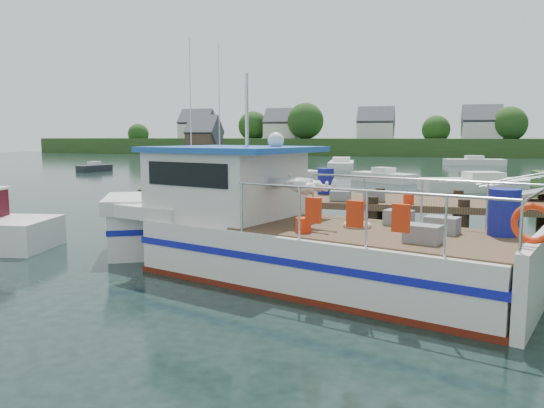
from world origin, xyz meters
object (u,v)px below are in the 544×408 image
(lobster_boat, at_px, (274,231))
(moored_a, at_px, (281,175))
(moored_c, at_px, (483,184))
(moored_far, at_px, (474,162))
(dock, at_px, (536,175))
(moored_b, at_px, (383,177))
(moored_rowboat, at_px, (278,180))
(moored_d, at_px, (341,165))
(moored_e, at_px, (95,168))

(lobster_boat, relative_size, moored_a, 1.99)
(lobster_boat, bearing_deg, moored_c, 90.94)
(moored_a, xyz_separation_m, moored_c, (13.79, -3.58, 0.01))
(moored_far, xyz_separation_m, moored_c, (-1.94, -30.35, 0.02))
(dock, height_order, moored_b, dock)
(lobster_boat, distance_m, moored_rowboat, 23.15)
(moored_d, distance_m, moored_e, 24.22)
(moored_a, height_order, moored_c, moored_c)
(dock, bearing_deg, lobster_boat, -145.05)
(moored_a, bearing_deg, moored_rowboat, -100.59)
(dock, height_order, moored_d, dock)
(moored_a, xyz_separation_m, moored_d, (2.12, 15.58, 0.03))
(dock, bearing_deg, moored_rowboat, 125.51)
(dock, xyz_separation_m, moored_rowboat, (-12.65, 17.73, -1.89))
(dock, bearing_deg, moored_far, 87.26)
(moored_rowboat, relative_size, moored_a, 0.56)
(moored_a, relative_size, moored_c, 0.76)
(moored_rowboat, bearing_deg, moored_a, 99.46)
(moored_c, distance_m, moored_d, 22.44)
(lobster_boat, height_order, moored_d, lobster_boat)
(lobster_boat, height_order, moored_e, lobster_boat)
(moored_rowboat, xyz_separation_m, moored_b, (6.66, 4.75, 0.05))
(moored_far, xyz_separation_m, moored_b, (-8.31, -25.76, -0.02))
(lobster_boat, height_order, moored_a, lobster_boat)
(dock, xyz_separation_m, moored_a, (-13.42, 21.47, -1.82))
(dock, distance_m, moored_rowboat, 21.87)
(dock, distance_m, lobster_boat, 8.10)
(lobster_boat, height_order, moored_far, lobster_boat)
(moored_c, xyz_separation_m, moored_e, (-33.63, 8.91, -0.08))
(moored_a, distance_m, moored_d, 15.73)
(moored_c, distance_m, moored_e, 34.79)
(moored_e, bearing_deg, moored_b, -4.49)
(moored_rowboat, xyz_separation_m, moored_c, (13.02, 0.16, 0.08))
(moored_b, bearing_deg, dock, -74.27)
(moored_b, distance_m, moored_c, 7.85)
(moored_rowboat, bearing_deg, moored_c, -1.46)
(lobster_boat, relative_size, moored_d, 1.62)
(moored_rowboat, bearing_deg, lobster_boat, -76.90)
(moored_b, bearing_deg, moored_far, 72.93)
(dock, bearing_deg, moored_c, 88.81)
(moored_d, relative_size, moored_e, 2.03)
(lobster_boat, xyz_separation_m, moored_b, (0.57, 27.07, -0.65))
(moored_far, bearing_deg, moored_d, -164.98)
(moored_a, relative_size, moored_e, 1.65)
(moored_a, bearing_deg, moored_c, -36.74)
(lobster_boat, relative_size, moored_e, 3.28)
(moored_rowboat, distance_m, moored_far, 33.98)
(lobster_boat, bearing_deg, moored_e, 148.46)
(moored_a, height_order, moored_e, moored_a)
(moored_b, xyz_separation_m, moored_e, (-27.26, 4.32, -0.05))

